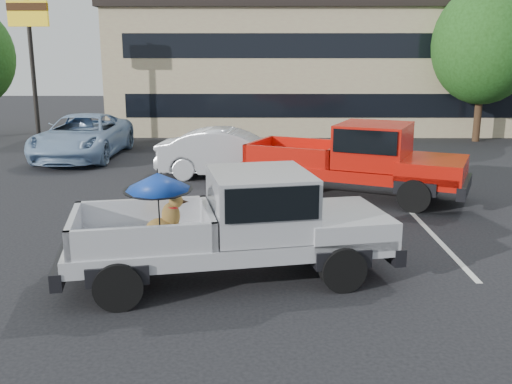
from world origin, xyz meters
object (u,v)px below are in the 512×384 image
blue_suv (83,136)px  red_pickup (366,157)px  tree_right (484,45)px  silver_sedan (232,153)px  tree_back (378,44)px  silver_pickup (247,219)px  motel_sign (30,33)px

blue_suv → red_pickup: bearing=-31.7°
tree_right → blue_suv: (-16.42, -4.34, -3.40)m
red_pickup → silver_sedan: 4.59m
tree_back → silver_sedan: size_ratio=1.53×
tree_back → silver_pickup: (-6.99, -24.21, -3.36)m
tree_back → silver_pickup: bearing=-106.1°
motel_sign → blue_suv: motel_sign is taller
silver_pickup → blue_suv: bearing=106.8°
silver_pickup → blue_suv: 13.50m
tree_back → silver_pickup: tree_back is taller
silver_pickup → red_pickup: 6.57m
tree_back → blue_suv: tree_back is taller
motel_sign → silver_sedan: size_ratio=1.29×
red_pickup → silver_pickup: bearing=-94.4°
tree_right → tree_back: (-3.00, 8.00, 0.20)m
tree_right → red_pickup: bearing=-123.5°
tree_right → silver_sedan: tree_right is taller
silver_pickup → blue_suv: silver_pickup is taller
silver_pickup → red_pickup: (3.10, 5.79, 0.06)m
motel_sign → red_pickup: size_ratio=0.92×
tree_back → blue_suv: 18.59m
silver_pickup → red_pickup: size_ratio=0.92×
silver_sedan → tree_right: bearing=-48.2°
tree_right → silver_pickup: (-9.99, -16.21, -3.16)m
blue_suv → motel_sign: bearing=138.6°
silver_sedan → blue_suv: 6.73m
red_pickup → silver_sedan: size_ratio=1.40×
silver_sedan → blue_suv: bearing=64.6°
tree_right → silver_pickup: tree_right is taller
tree_right → blue_suv: tree_right is taller
tree_right → silver_pickup: 19.30m
motel_sign → silver_sedan: 10.88m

